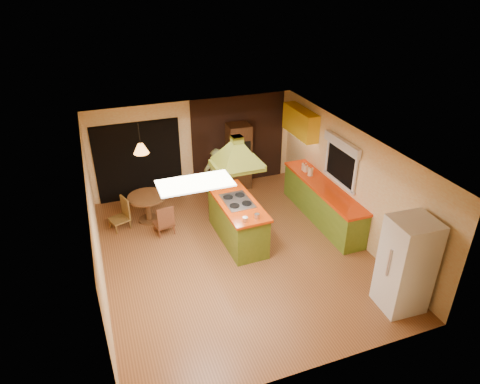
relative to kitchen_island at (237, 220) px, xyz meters
name	(u,v)px	position (x,y,z in m)	size (l,w,h in m)	color
ground	(235,253)	(-0.22, -0.48, -0.50)	(6.50, 6.50, 0.00)	#985B31
room_walls	(235,203)	(-0.22, -0.48, 0.75)	(5.50, 6.50, 6.50)	#FFE9B6
ceiling_plane	(235,146)	(-0.22, -0.48, 2.00)	(6.50, 6.50, 0.00)	silver
brick_panel	(239,140)	(1.03, 2.75, 0.75)	(2.64, 0.03, 2.50)	#381E14
nook_opening	(139,161)	(-1.72, 2.75, 0.55)	(2.20, 0.03, 2.10)	black
right_counter	(322,202)	(2.23, 0.12, -0.04)	(0.62, 3.05, 0.92)	olive
upper_cabinets	(300,122)	(2.35, 1.72, 1.45)	(0.34, 1.40, 0.70)	yellow
window_right	(342,154)	(2.48, -0.08, 1.27)	(0.12, 1.35, 1.06)	black
fluor_panel	(195,183)	(-1.32, -1.68, 1.98)	(1.20, 0.60, 0.03)	white
kitchen_island	(237,220)	(0.00, 0.00, 0.00)	(0.85, 2.01, 1.01)	#5B6E1B
range_hood	(237,148)	(0.00, 0.00, 1.75)	(1.03, 0.75, 0.79)	#636A1A
man	(217,181)	(-0.05, 1.35, 0.35)	(0.62, 0.41, 1.71)	#4D502A
refrigerator	(406,265)	(2.07, -3.02, 0.41)	(0.75, 0.71, 1.83)	white
wall_oven	(238,156)	(0.92, 2.46, 0.41)	(0.62, 0.62, 1.82)	#4B2D18
dining_table	(147,203)	(-1.76, 1.49, -0.03)	(0.90, 0.90, 0.68)	brown
chair_left	(119,214)	(-2.46, 1.39, -0.12)	(0.41, 0.41, 0.76)	brown
chair_near	(163,218)	(-1.51, 0.84, -0.12)	(0.42, 0.42, 0.76)	brown
pendant_lamp	(141,149)	(-1.76, 1.49, 1.40)	(0.35, 0.35, 0.23)	#FF9E3F
canister_large	(310,172)	(2.18, 0.71, 0.52)	(0.14, 0.14, 0.20)	beige
canister_medium	(304,167)	(2.18, 1.04, 0.51)	(0.13, 0.13, 0.18)	beige
canister_small	(306,168)	(2.18, 0.96, 0.50)	(0.12, 0.12, 0.16)	#FFEFCD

